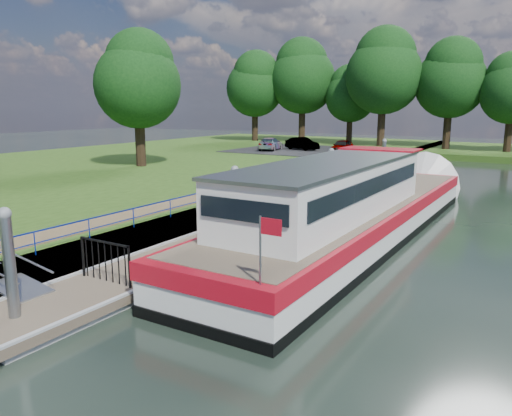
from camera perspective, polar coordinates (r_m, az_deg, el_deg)
The scene contains 16 objects.
ground at distance 13.24m, azimuth -23.83°, elevation -12.13°, with size 160.00×160.00×0.00m, color black.
riverbank at distance 35.90m, azimuth -20.81°, elevation 3.30°, with size 32.00×90.00×0.78m, color #294A15.
bank_edge at distance 25.60m, azimuth 0.98°, elevation 0.98°, with size 1.10×90.00×0.78m, color #473D2D.
footpath at distance 21.16m, azimuth -13.10°, elevation -0.44°, with size 1.60×40.00×0.05m, color brown.
carpark at distance 49.65m, azimuth 6.12°, elevation 6.57°, with size 14.00×12.00×0.06m, color black.
blue_fence at distance 16.63m, azimuth -21.19°, elevation -2.39°, with size 0.04×18.04×0.72m.
pontoon at distance 22.72m, azimuth 3.96°, elevation -0.94°, with size 2.50×30.00×0.56m.
mooring_piles at distance 22.50m, azimuth 3.99°, elevation 1.78°, with size 0.30×27.30×3.55m.
gangway at distance 14.75m, azimuth -26.58°, elevation -7.36°, with size 2.58×1.00×0.92m.
gate_panel at distance 14.11m, azimuth -16.87°, elevation -5.20°, with size 1.85×0.05×1.15m.
barge at distance 20.19m, azimuth 11.69°, elevation -0.12°, with size 4.36×21.15×4.78m.
horizon_trees at distance 56.68m, azimuth 20.02°, elevation 13.80°, with size 54.38×10.03×12.87m.
bank_tree_a at distance 37.51m, azimuth -13.30°, elevation 14.24°, with size 6.12×6.12×9.72m.
car_a at distance 46.94m, azimuth 9.80°, elevation 6.97°, with size 1.44×3.59×1.22m, color #999999.
car_b at distance 49.71m, azimuth 5.30°, elevation 7.34°, with size 1.29×3.71×1.22m, color #999999.
car_c at distance 49.49m, azimuth 1.65°, elevation 7.35°, with size 1.69×4.15×1.21m, color #999999.
Camera 1 is at (10.23, -6.68, 5.11)m, focal length 35.00 mm.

